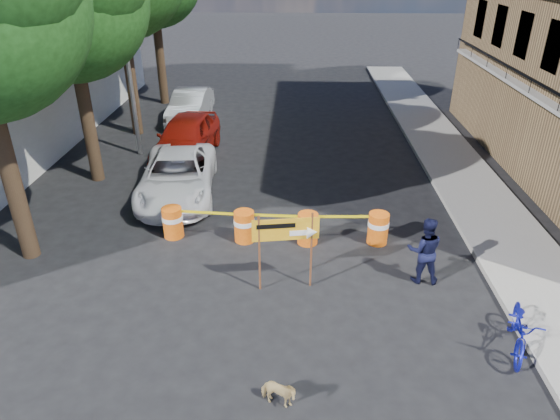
# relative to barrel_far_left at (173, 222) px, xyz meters

# --- Properties ---
(ground) EXTENTS (120.00, 120.00, 0.00)m
(ground) POSITION_rel_barrel_far_left_xyz_m (3.20, -3.11, -0.47)
(ground) COLOR black
(ground) RESTS_ON ground
(sidewalk_east) EXTENTS (2.40, 40.00, 0.15)m
(sidewalk_east) POSITION_rel_barrel_far_left_xyz_m (9.40, 2.89, -0.40)
(sidewalk_east) COLOR gray
(sidewalk_east) RESTS_ON ground
(streetlamp) EXTENTS (1.25, 0.18, 8.00)m
(streetlamp) POSITION_rel_barrel_far_left_xyz_m (-2.73, 6.39, 3.90)
(streetlamp) COLOR gray
(streetlamp) RESTS_ON ground
(barrel_far_left) EXTENTS (0.58, 0.58, 0.90)m
(barrel_far_left) POSITION_rel_barrel_far_left_xyz_m (0.00, 0.00, 0.00)
(barrel_far_left) COLOR #E6520D
(barrel_far_left) RESTS_ON ground
(barrel_mid_left) EXTENTS (0.58, 0.58, 0.90)m
(barrel_mid_left) POSITION_rel_barrel_far_left_xyz_m (2.04, -0.16, 0.00)
(barrel_mid_left) COLOR #E6520D
(barrel_mid_left) RESTS_ON ground
(barrel_mid_right) EXTENTS (0.58, 0.58, 0.90)m
(barrel_mid_right) POSITION_rel_barrel_far_left_xyz_m (3.79, -0.22, 0.00)
(barrel_mid_right) COLOR #E6520D
(barrel_mid_right) RESTS_ON ground
(barrel_far_right) EXTENTS (0.58, 0.58, 0.90)m
(barrel_far_right) POSITION_rel_barrel_far_left_xyz_m (5.73, -0.15, 0.00)
(barrel_far_right) COLOR #E6520D
(barrel_far_right) RESTS_ON ground
(detour_sign) EXTENTS (1.54, 0.36, 2.00)m
(detour_sign) POSITION_rel_barrel_far_left_xyz_m (3.44, -2.29, 1.00)
(detour_sign) COLOR #592D19
(detour_sign) RESTS_ON ground
(pedestrian) EXTENTS (0.89, 0.72, 1.72)m
(pedestrian) POSITION_rel_barrel_far_left_xyz_m (6.56, -1.91, 0.39)
(pedestrian) COLOR black
(pedestrian) RESTS_ON ground
(bicycle) EXTENTS (0.94, 1.15, 1.89)m
(bicycle) POSITION_rel_barrel_far_left_xyz_m (8.00, -4.22, 0.47)
(bicycle) COLOR #151AAC
(bicycle) RESTS_ON ground
(dog) EXTENTS (0.76, 0.51, 0.59)m
(dog) POSITION_rel_barrel_far_left_xyz_m (3.19, -5.86, -0.18)
(dog) COLOR #D2B878
(dog) RESTS_ON ground
(suv_white) EXTENTS (2.84, 5.26, 1.40)m
(suv_white) POSITION_rel_barrel_far_left_xyz_m (-0.43, 2.68, 0.23)
(suv_white) COLOR white
(suv_white) RESTS_ON ground
(sedan_red) EXTENTS (2.27, 4.93, 1.64)m
(sedan_red) POSITION_rel_barrel_far_left_xyz_m (-0.82, 6.15, 0.35)
(sedan_red) COLOR maroon
(sedan_red) RESTS_ON ground
(sedan_silver) EXTENTS (1.65, 4.38, 1.43)m
(sedan_silver) POSITION_rel_barrel_far_left_xyz_m (-1.60, 10.92, 0.24)
(sedan_silver) COLOR silver
(sedan_silver) RESTS_ON ground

